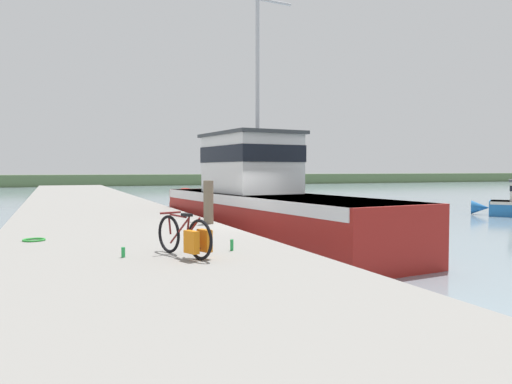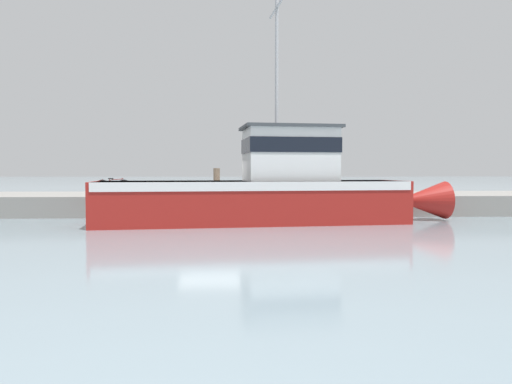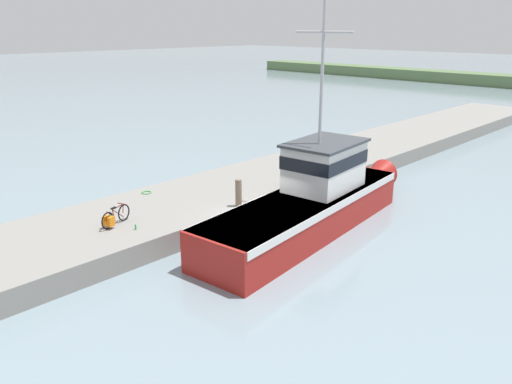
% 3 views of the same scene
% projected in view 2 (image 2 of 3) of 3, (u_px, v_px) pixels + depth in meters
% --- Properties ---
extents(ground_plane, '(320.00, 320.00, 0.00)m').
position_uv_depth(ground_plane, '(209.00, 221.00, 20.67)').
color(ground_plane, gray).
extents(dock_pier, '(5.87, 80.00, 0.94)m').
position_uv_depth(dock_pier, '(214.00, 203.00, 24.94)').
color(dock_pier, gray).
rests_on(dock_pier, ground_plane).
extents(fishing_boat_main, '(4.45, 14.52, 10.06)m').
position_uv_depth(fishing_boat_main, '(270.00, 188.00, 19.86)').
color(fishing_boat_main, maroon).
rests_on(fishing_boat_main, ground_plane).
extents(bicycle_touring, '(0.76, 1.64, 0.79)m').
position_uv_depth(bicycle_touring, '(110.00, 187.00, 24.06)').
color(bicycle_touring, black).
rests_on(bicycle_touring, dock_pier).
extents(mooring_post, '(0.29, 0.29, 1.26)m').
position_uv_depth(mooring_post, '(217.00, 182.00, 22.34)').
color(mooring_post, '#756651').
rests_on(mooring_post, dock_pier).
extents(hose_coil, '(0.48, 0.48, 0.04)m').
position_uv_depth(hose_coil, '(185.00, 192.00, 26.87)').
color(hose_coil, green).
rests_on(hose_coil, dock_pier).
extents(water_bottle_on_curb, '(0.06, 0.06, 0.22)m').
position_uv_depth(water_bottle_on_curb, '(114.00, 193.00, 23.12)').
color(water_bottle_on_curb, green).
rests_on(water_bottle_on_curb, dock_pier).
extents(water_bottle_by_bike, '(0.07, 0.07, 0.18)m').
position_uv_depth(water_bottle_by_bike, '(124.00, 192.00, 25.18)').
color(water_bottle_by_bike, green).
rests_on(water_bottle_by_bike, dock_pier).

